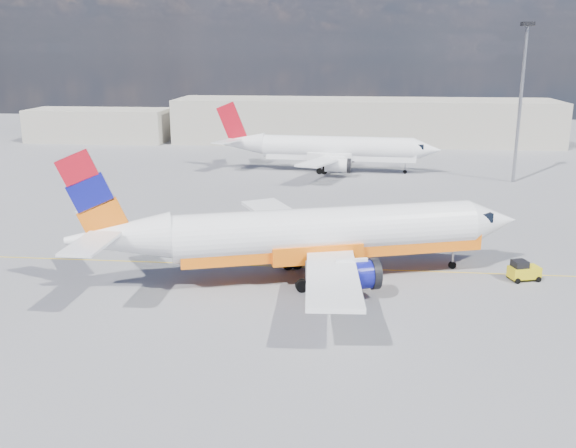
# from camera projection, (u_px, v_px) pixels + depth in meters

# --- Properties ---
(ground) EXTENTS (240.00, 240.00, 0.00)m
(ground) POSITION_uv_depth(u_px,v_px,m) (308.00, 280.00, 49.01)
(ground) COLOR slate
(ground) RESTS_ON ground
(taxi_line) EXTENTS (70.00, 0.15, 0.01)m
(taxi_line) POSITION_uv_depth(u_px,v_px,m) (310.00, 267.00, 51.89)
(taxi_line) COLOR yellow
(taxi_line) RESTS_ON ground
(terminal_main) EXTENTS (70.00, 14.00, 8.00)m
(terminal_main) POSITION_uv_depth(u_px,v_px,m) (364.00, 121.00, 119.38)
(terminal_main) COLOR #AFA996
(terminal_main) RESTS_ON ground
(terminal_annex) EXTENTS (26.00, 10.00, 6.00)m
(terminal_annex) POSITION_uv_depth(u_px,v_px,m) (99.00, 125.00, 121.71)
(terminal_annex) COLOR #AFA996
(terminal_annex) RESTS_ON ground
(main_jet) EXTENTS (35.14, 26.72, 10.66)m
(main_jet) POSITION_uv_depth(u_px,v_px,m) (312.00, 235.00, 48.39)
(main_jet) COLOR white
(main_jet) RESTS_ON ground
(second_jet) EXTENTS (32.12, 25.36, 9.74)m
(second_jet) POSITION_uv_depth(u_px,v_px,m) (330.00, 149.00, 91.32)
(second_jet) COLOR white
(second_jet) RESTS_ON ground
(gse_tug) EXTENTS (2.52, 1.98, 1.61)m
(gse_tug) POSITION_uv_depth(u_px,v_px,m) (523.00, 271.00, 48.83)
(gse_tug) COLOR black
(gse_tug) RESTS_ON ground
(traffic_cone) EXTENTS (0.41, 0.41, 0.57)m
(traffic_cone) POSITION_uv_depth(u_px,v_px,m) (309.00, 307.00, 43.27)
(traffic_cone) COLOR white
(traffic_cone) RESTS_ON ground
(floodlight_mast) EXTENTS (1.48, 1.48, 20.28)m
(floodlight_mast) POSITION_uv_depth(u_px,v_px,m) (522.00, 88.00, 81.70)
(floodlight_mast) COLOR #95959D
(floodlight_mast) RESTS_ON ground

